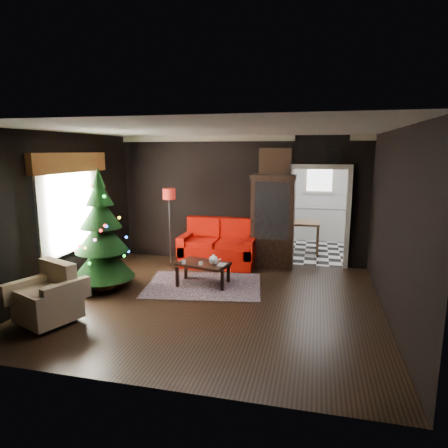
% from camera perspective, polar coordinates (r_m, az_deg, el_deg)
% --- Properties ---
extents(floor, '(5.50, 5.50, 0.00)m').
position_cam_1_polar(floor, '(6.66, -1.83, -11.19)').
color(floor, black).
rests_on(floor, ground).
extents(ceiling, '(5.50, 5.50, 0.00)m').
position_cam_1_polar(ceiling, '(6.19, -1.99, 13.64)').
color(ceiling, white).
rests_on(ceiling, ground).
extents(wall_back, '(5.50, 0.00, 5.50)m').
position_cam_1_polar(wall_back, '(8.68, 2.46, 3.52)').
color(wall_back, black).
rests_on(wall_back, ground).
extents(wall_front, '(5.50, 0.00, 5.50)m').
position_cam_1_polar(wall_front, '(3.98, -11.50, -5.28)').
color(wall_front, black).
rests_on(wall_front, ground).
extents(wall_left, '(0.00, 5.50, 5.50)m').
position_cam_1_polar(wall_left, '(7.48, -22.69, 1.55)').
color(wall_left, black).
rests_on(wall_left, ground).
extents(wall_right, '(0.00, 5.50, 5.50)m').
position_cam_1_polar(wall_right, '(6.16, 23.61, -0.32)').
color(wall_right, black).
rests_on(wall_right, ground).
extents(doorway, '(1.10, 0.10, 2.10)m').
position_cam_1_polar(doorway, '(8.58, 13.66, 0.78)').
color(doorway, silver).
rests_on(doorway, ground).
extents(left_window, '(0.05, 1.60, 1.40)m').
position_cam_1_polar(left_window, '(7.61, -21.60, 2.15)').
color(left_window, white).
rests_on(left_window, wall_left).
extents(valance, '(0.12, 2.10, 0.35)m').
position_cam_1_polar(valance, '(7.50, -21.52, 8.34)').
color(valance, brown).
rests_on(valance, wall_left).
extents(kitchen_floor, '(3.00, 3.00, 0.00)m').
position_cam_1_polar(kitchen_floor, '(10.26, 13.40, -3.60)').
color(kitchen_floor, white).
rests_on(kitchen_floor, ground).
extents(kitchen_window, '(0.70, 0.06, 0.70)m').
position_cam_1_polar(kitchen_window, '(11.44, 13.80, 6.46)').
color(kitchen_window, white).
rests_on(kitchen_window, ground).
extents(rug, '(2.31, 1.83, 0.01)m').
position_cam_1_polar(rug, '(7.37, -3.00, -8.94)').
color(rug, '#4A3D43').
rests_on(rug, ground).
extents(loveseat, '(1.70, 0.90, 1.00)m').
position_cam_1_polar(loveseat, '(8.50, -0.82, -2.80)').
color(loveseat, '#83010A').
rests_on(loveseat, ground).
extents(curio_cabinet, '(0.90, 0.45, 1.90)m').
position_cam_1_polar(curio_cabinet, '(8.42, 7.15, 0.12)').
color(curio_cabinet, black).
rests_on(curio_cabinet, ground).
extents(floor_lamp, '(0.33, 0.33, 1.73)m').
position_cam_1_polar(floor_lamp, '(8.48, -7.92, -0.65)').
color(floor_lamp, black).
rests_on(floor_lamp, ground).
extents(christmas_tree, '(1.29, 1.29, 2.14)m').
position_cam_1_polar(christmas_tree, '(7.31, -17.50, -1.11)').
color(christmas_tree, black).
rests_on(christmas_tree, ground).
extents(armchair, '(1.01, 1.01, 0.79)m').
position_cam_1_polar(armchair, '(6.25, -24.51, -9.17)').
color(armchair, beige).
rests_on(armchair, ground).
extents(coffee_table, '(1.04, 0.77, 0.42)m').
position_cam_1_polar(coffee_table, '(7.35, -3.04, -7.23)').
color(coffee_table, black).
rests_on(coffee_table, rug).
extents(teapot, '(0.24, 0.24, 0.18)m').
position_cam_1_polar(teapot, '(7.13, -1.55, -5.26)').
color(teapot, white).
rests_on(teapot, coffee_table).
extents(cup_a, '(0.09, 0.09, 0.06)m').
position_cam_1_polar(cup_a, '(7.24, -5.92, -5.57)').
color(cup_a, white).
rests_on(cup_a, coffee_table).
extents(cup_b, '(0.09, 0.09, 0.06)m').
position_cam_1_polar(cup_b, '(7.14, -3.44, -5.77)').
color(cup_b, white).
rests_on(cup_b, coffee_table).
extents(book, '(0.15, 0.03, 0.20)m').
position_cam_1_polar(book, '(7.12, -0.91, -5.22)').
color(book, '#84745A').
rests_on(book, coffee_table).
extents(wall_clock, '(0.32, 0.32, 0.06)m').
position_cam_1_polar(wall_clock, '(8.42, 15.78, 9.60)').
color(wall_clock, white).
rests_on(wall_clock, wall_back).
extents(painting, '(0.62, 0.05, 0.52)m').
position_cam_1_polar(painting, '(8.46, 7.50, 9.03)').
color(painting, tan).
rests_on(painting, wall_back).
extents(kitchen_counter, '(1.80, 0.60, 0.90)m').
position_cam_1_polar(kitchen_counter, '(11.34, 13.52, 0.06)').
color(kitchen_counter, white).
rests_on(kitchen_counter, ground).
extents(kitchen_table, '(0.70, 0.70, 0.75)m').
position_cam_1_polar(kitchen_table, '(9.89, 11.75, -1.84)').
color(kitchen_table, brown).
rests_on(kitchen_table, ground).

